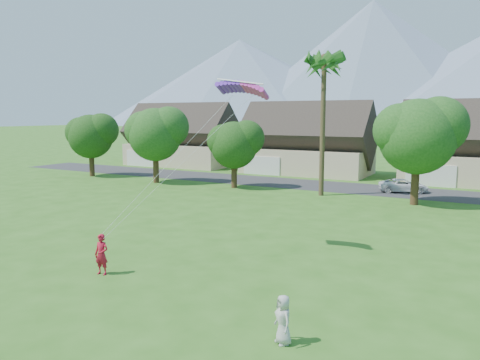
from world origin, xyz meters
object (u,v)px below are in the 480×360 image
Objects in this scene: watcher at (283,320)px; parked_car at (404,186)px; kite_flyer at (102,254)px; parafoil_kite at (243,87)px.

parked_car is at bearing 133.65° from watcher.
kite_flyer is 10.61m from parafoil_kite.
parafoil_kite is at bearing 148.96° from parked_car.
parafoil_kite is at bearing 50.87° from kite_flyer.
kite_flyer reaches higher than watcher.
watcher is at bearing -18.69° from kite_flyer.
parked_car is 1.63× the size of parafoil_kite.
parafoil_kite is at bearing 166.00° from watcher.
parafoil_kite is (3.85, 6.26, 7.65)m from kite_flyer.
watcher is at bearing -59.75° from parafoil_kite.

